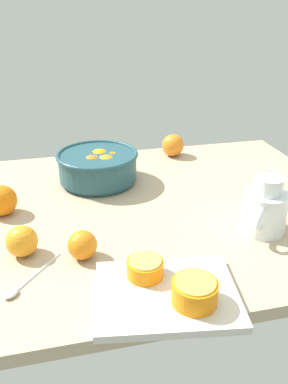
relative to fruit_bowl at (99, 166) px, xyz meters
The scene contains 11 objects.
ground_plane 23.41cm from the fruit_bowl, 57.35° to the right, with size 112.49×87.17×3.00cm, color tan.
fruit_bowl is the anchor object (origin of this frame).
juice_pitcher 51.14cm from the fruit_bowl, 46.99° to the right, with size 11.38×12.61×14.92cm.
cutting_board 55.77cm from the fruit_bowl, 84.38° to the right, with size 26.71×20.36×1.59cm, color beige.
orange_half_0 49.90cm from the fruit_bowl, 86.94° to the right, with size 7.32×7.32×3.71cm.
orange_half_1 59.91cm from the fruit_bowl, 80.83° to the right, with size 8.44×8.44×4.59cm.
loose_orange_1 30.87cm from the fruit_bowl, 152.03° to the right, with size 7.97×7.97×7.97cm, color orange.
loose_orange_2 32.85cm from the fruit_bowl, 29.81° to the left, with size 7.82×7.82×7.82cm, color orange.
loose_orange_3 40.65cm from the fruit_bowl, 121.74° to the right, with size 6.95×6.95×6.95cm, color orange.
loose_orange_4 39.64cm from the fruit_bowl, 102.59° to the right, with size 6.43×6.43×6.43cm, color orange.
spoon 49.71cm from the fruit_bowl, 114.71° to the right, with size 11.62×13.82×1.00cm.
Camera 1 is at (-23.89, -91.77, 50.99)cm, focal length 36.77 mm.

